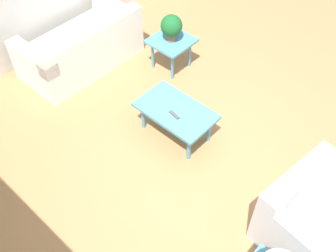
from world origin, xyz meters
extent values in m
plane|color=#A87A4C|center=(0.00, 0.00, 0.00)|extent=(14.00, 14.00, 0.00)
cube|color=white|center=(2.35, -0.19, 0.23)|extent=(0.93, 1.76, 0.45)
cube|color=white|center=(2.00, -0.19, 0.61)|extent=(0.22, 1.75, 0.31)
cube|color=white|center=(2.36, -0.97, 0.55)|extent=(0.91, 0.21, 0.20)
cube|color=white|center=(2.34, 0.58, 0.55)|extent=(0.91, 0.21, 0.20)
cube|color=silver|center=(-1.63, 0.06, 0.21)|extent=(0.96, 1.09, 0.42)
cube|color=silver|center=(-1.31, 0.02, 0.61)|extent=(0.32, 1.01, 0.38)
cube|color=silver|center=(-1.57, 0.47, 0.55)|extent=(0.86, 0.27, 0.25)
cube|color=teal|center=(0.35, -0.07, 0.42)|extent=(0.96, 0.58, 0.04)
cylinder|color=teal|center=(-0.03, -0.26, 0.20)|extent=(0.05, 0.05, 0.40)
cylinder|color=teal|center=(0.74, -0.26, 0.20)|extent=(0.05, 0.05, 0.40)
cylinder|color=teal|center=(-0.03, 0.12, 0.20)|extent=(0.05, 0.05, 0.40)
cylinder|color=teal|center=(0.74, 0.12, 0.20)|extent=(0.05, 0.05, 0.40)
cube|color=teal|center=(1.30, -1.04, 0.47)|extent=(0.57, 0.57, 0.04)
cylinder|color=teal|center=(1.10, -1.23, 0.22)|extent=(0.04, 0.04, 0.45)
cylinder|color=teal|center=(1.49, -1.23, 0.22)|extent=(0.04, 0.04, 0.45)
cylinder|color=teal|center=(1.10, -0.84, 0.22)|extent=(0.04, 0.04, 0.45)
cylinder|color=teal|center=(1.49, -0.84, 0.22)|extent=(0.04, 0.04, 0.45)
cylinder|color=brown|center=(1.30, -1.04, 0.54)|extent=(0.14, 0.14, 0.11)
sphere|color=#195B28|center=(1.30, -1.04, 0.72)|extent=(0.31, 0.31, 0.31)
cube|color=#4C4C51|center=(0.30, 0.01, 0.45)|extent=(0.16, 0.06, 0.02)
camera|label=1|loc=(-1.81, 2.45, 3.85)|focal=42.00mm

